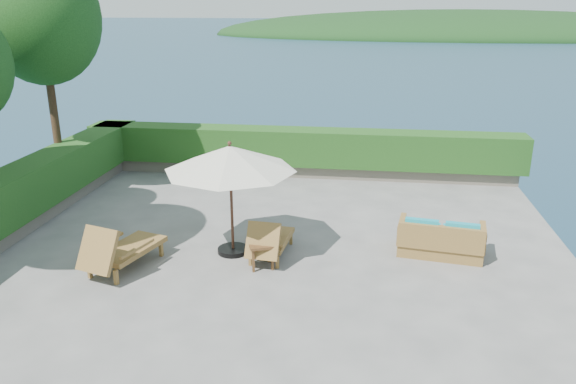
# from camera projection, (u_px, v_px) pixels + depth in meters

# --- Properties ---
(ground) EXTENTS (12.00, 12.00, 0.00)m
(ground) POSITION_uv_depth(u_px,v_px,m) (267.00, 257.00, 11.03)
(ground) COLOR gray
(ground) RESTS_ON ground
(foundation) EXTENTS (12.00, 12.00, 3.00)m
(foundation) POSITION_uv_depth(u_px,v_px,m) (268.00, 326.00, 11.53)
(foundation) COLOR #5F554B
(foundation) RESTS_ON ocean
(offshore_island) EXTENTS (126.00, 57.60, 12.60)m
(offshore_island) POSITION_uv_depth(u_px,v_px,m) (462.00, 36.00, 140.14)
(offshore_island) COLOR black
(offshore_island) RESTS_ON ocean
(planter_wall_far) EXTENTS (12.00, 0.60, 0.36)m
(planter_wall_far) POSITION_uv_depth(u_px,v_px,m) (300.00, 169.00, 16.23)
(planter_wall_far) COLOR #70685A
(planter_wall_far) RESTS_ON ground
(planter_wall_left) EXTENTS (0.60, 12.00, 0.36)m
(planter_wall_left) POSITION_uv_depth(u_px,v_px,m) (3.00, 233.00, 11.70)
(planter_wall_left) COLOR #70685A
(planter_wall_left) RESTS_ON ground
(hedge_far) EXTENTS (12.40, 0.90, 1.00)m
(hedge_far) POSITION_uv_depth(u_px,v_px,m) (301.00, 147.00, 16.02)
(hedge_far) COLOR #124013
(hedge_far) RESTS_ON planter_wall_far
(tree_far) EXTENTS (2.80, 2.80, 6.03)m
(tree_far) POSITION_uv_depth(u_px,v_px,m) (41.00, 18.00, 13.41)
(tree_far) COLOR #432E1A
(tree_far) RESTS_ON ground
(patio_umbrella) EXTENTS (2.74, 2.74, 2.29)m
(patio_umbrella) POSITION_uv_depth(u_px,v_px,m) (230.00, 159.00, 10.63)
(patio_umbrella) COLOR black
(patio_umbrella) RESTS_ON ground
(lounge_left) EXTENTS (1.19, 1.88, 1.01)m
(lounge_left) POSITION_uv_depth(u_px,v_px,m) (120.00, 249.00, 10.37)
(lounge_left) COLOR olive
(lounge_left) RESTS_ON ground
(lounge_right) EXTENTS (0.77, 1.58, 0.88)m
(lounge_right) POSITION_uv_depth(u_px,v_px,m) (270.00, 240.00, 10.91)
(lounge_right) COLOR olive
(lounge_right) RESTS_ON ground
(side_table) EXTENTS (0.60, 0.60, 0.49)m
(side_table) POSITION_uv_depth(u_px,v_px,m) (261.00, 247.00, 10.50)
(side_table) COLOR brown
(side_table) RESTS_ON ground
(wicker_loveseat) EXTENTS (1.75, 1.07, 0.81)m
(wicker_loveseat) POSITION_uv_depth(u_px,v_px,m) (441.00, 240.00, 11.03)
(wicker_loveseat) COLOR olive
(wicker_loveseat) RESTS_ON ground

